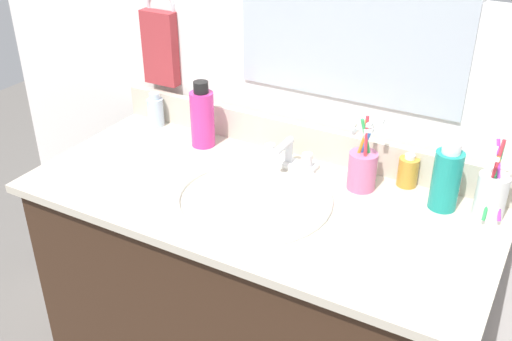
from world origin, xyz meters
The scene contains 14 objects.
vanity_cabinet centered at (0.00, 0.00, 0.41)m, with size 1.11×0.49×0.83m, color #382316.
countertop centered at (0.00, 0.00, 0.84)m, with size 1.16×0.53×0.02m, color beige.
backsplash centered at (0.00, 0.25, 0.90)m, with size 1.16×0.02×0.09m, color beige.
back_wall centered at (0.00, 0.32, 0.65)m, with size 2.26×0.04×1.30m, color white.
towel_ring centered at (-0.48, 0.29, 1.19)m, with size 0.10×0.10×0.01m, color silver.
hand_towel centered at (-0.48, 0.28, 1.07)m, with size 0.11×0.04×0.22m, color #A53338.
sink_basin centered at (0.00, -0.02, 0.82)m, with size 0.39×0.39×0.11m.
faucet centered at (0.00, 0.17, 0.88)m, with size 0.16×0.10×0.08m.
bottle_gel_clear centered at (-0.46, 0.21, 0.90)m, with size 0.05×0.05×0.10m.
bottle_oil_amber centered at (0.31, 0.23, 0.89)m, with size 0.05×0.05×0.09m.
bottle_mouthwash_teal centered at (0.41, 0.17, 0.93)m, with size 0.07×0.07×0.17m.
bottle_soap_pink centered at (-0.27, 0.17, 0.94)m, with size 0.07×0.07×0.19m.
cup_pink centered at (0.21, 0.16, 0.91)m, with size 0.08×0.08×0.20m.
cup_white_ceramic centered at (0.51, 0.18, 0.91)m, with size 0.07×0.09×0.20m.
Camera 1 is at (0.61, -1.09, 1.62)m, focal length 42.11 mm.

